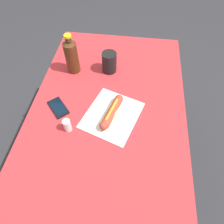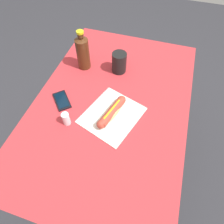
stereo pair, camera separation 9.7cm
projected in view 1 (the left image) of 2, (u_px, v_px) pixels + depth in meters
The scene contains 8 objects.
ground_plane at pixel (110, 158), 1.65m from camera, with size 6.00×6.00×0.00m, color #2D2D33.
dining_table at pixel (109, 118), 1.15m from camera, with size 1.23×0.80×0.74m.
paper_wrapper at pixel (112, 115), 0.99m from camera, with size 0.28×0.25×0.01m, color silver.
hot_dog at pixel (112, 112), 0.97m from camera, with size 0.21×0.10×0.05m.
cell_phone at pixel (58, 107), 1.02m from camera, with size 0.14×0.14×0.01m.
soda_bottle at pixel (72, 56), 1.10m from camera, with size 0.07×0.07×0.24m.
drinking_cup at pixel (109, 62), 1.14m from camera, with size 0.08×0.08×0.12m, color black.
salt_shaker at pixel (67, 125), 0.92m from camera, with size 0.04×0.04×0.07m, color silver.
Camera 1 is at (-0.64, -0.10, 1.56)m, focal length 31.65 mm.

